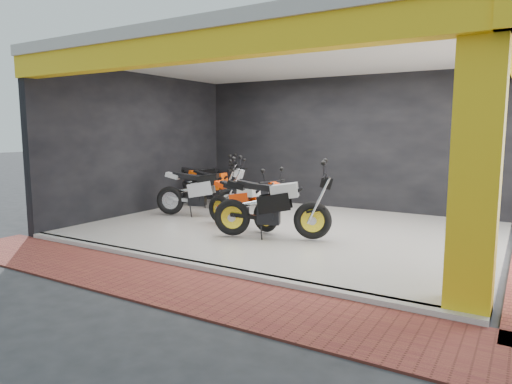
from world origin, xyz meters
TOP-DOWN VIEW (x-y plane):
  - ground at (0.00, 0.00)m, footprint 80.00×80.00m
  - showroom_floor at (0.00, 2.00)m, footprint 8.00×6.00m
  - showroom_ceiling at (0.00, 2.00)m, footprint 8.40×6.40m
  - back_wall at (0.00, 5.10)m, footprint 8.20×0.20m
  - left_wall at (-4.10, 2.00)m, footprint 0.20×6.20m
  - corner_column at (3.75, -0.75)m, footprint 0.50×0.50m
  - header_beam_front at (0.00, -1.00)m, footprint 8.40×0.30m
  - floor_kerb at (0.00, -1.02)m, footprint 8.00×0.20m
  - paver_front at (0.00, -1.80)m, footprint 9.00×1.40m
  - moto_hero at (-0.15, 1.32)m, footprint 2.15×1.13m
  - moto_row_a at (0.91, 1.22)m, footprint 2.50×1.61m
  - moto_row_b at (-1.65, 2.26)m, footprint 2.41×1.53m
  - moto_row_c at (-2.14, 3.10)m, footprint 2.12×0.90m
  - moto_row_d at (-2.86, 3.88)m, footprint 2.32×1.53m

SIDE VIEW (x-z plane):
  - ground at x=0.00m, z-range 0.00..0.00m
  - paver_front at x=0.00m, z-range 0.00..0.03m
  - showroom_floor at x=0.00m, z-range 0.00..0.10m
  - floor_kerb at x=0.00m, z-range 0.00..0.10m
  - moto_hero at x=-0.15m, z-range 0.10..1.35m
  - moto_row_c at x=-2.14m, z-range 0.10..1.37m
  - moto_row_d at x=-2.86m, z-range 0.10..1.43m
  - moto_row_b at x=-1.65m, z-range 0.10..1.48m
  - moto_row_a at x=0.91m, z-range 0.10..1.53m
  - back_wall at x=0.00m, z-range 0.00..3.50m
  - left_wall at x=-4.10m, z-range 0.00..3.50m
  - corner_column at x=3.75m, z-range 0.00..3.50m
  - header_beam_front at x=0.00m, z-range 3.10..3.50m
  - showroom_ceiling at x=0.00m, z-range 3.50..3.70m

